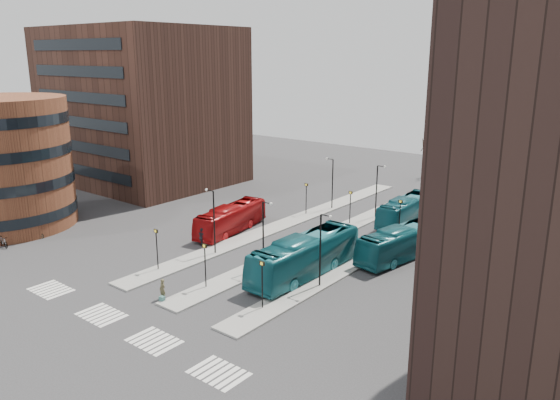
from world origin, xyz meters
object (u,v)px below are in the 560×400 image
Objects in this scene: teal_bus_a at (305,256)px; bicycle_mid at (3,242)px; suitcase at (162,299)px; commuter_a at (202,237)px; teal_bus_c at (403,242)px; commuter_c at (253,277)px; red_bus at (231,219)px; teal_bus_d at (477,191)px; bicycle_far at (38,234)px; traveller at (162,289)px; commuter_b at (251,263)px; teal_bus_b at (406,210)px.

teal_bus_a is 6.86× the size of bicycle_mid.
commuter_a reaches higher than suitcase.
teal_bus_c reaches higher than commuter_c.
red_bus is at bearing -39.03° from bicycle_mid.
suitcase is at bearing -107.14° from teal_bus_d.
suitcase is 0.05× the size of red_bus.
bicycle_far is at bearing -160.43° from teal_bus_a.
red_bus is 6.28× the size of traveller.
red_bus is 11.29m from commuter_b.
teal_bus_a reaches higher than teal_bus_c.
teal_bus_b is 42.11m from bicycle_mid.
bicycle_far is (-31.87, -18.30, -1.13)m from teal_bus_c.
commuter_a is (0.77, -4.92, -0.54)m from red_bus.
bicycle_mid is (-23.01, -10.62, -0.20)m from commuter_b.
teal_bus_d reaches higher than teal_bus_c.
red_bus is 19.63m from teal_bus_b.
bicycle_far is at bearing 106.41° from commuter_b.
teal_bus_d reaches higher than teal_bus_b.
red_bus is 6.47× the size of commuter_c.
teal_bus_d is 37.31m from commuter_c.
bicycle_far is (-14.86, -9.07, -0.50)m from commuter_a.
teal_bus_c is 0.94× the size of teal_bus_d.
teal_bus_c is (4.68, 8.91, -0.23)m from teal_bus_a.
teal_bus_d is at bearing 169.54° from commuter_c.
commuter_c is (-5.25, -36.93, -0.82)m from teal_bus_d.
teal_bus_d is at bearing 73.52° from teal_bus_b.
teal_bus_c reaches higher than traveller.
bicycle_far is at bearing 167.74° from suitcase.
commuter_b is 24.08m from bicycle_far.
suitcase is at bearing -85.61° from bicycle_mid.
teal_bus_d is 7.24× the size of commuter_c.
traveller is (-10.39, -19.68, -0.70)m from teal_bus_c.
red_bus is at bearing -133.83° from teal_bus_b.
commuter_b is at bearing -103.01° from teal_bus_b.
bicycle_far is (-27.19, -9.38, -1.35)m from teal_bus_a.
bicycle_mid is at bearing 176.96° from suitcase.
teal_bus_d reaches higher than suitcase.
teal_bus_b is 21.96m from commuter_b.
commuter_b reaches higher than bicycle_mid.
bicycle_far is (-14.09, -13.99, -1.04)m from red_bus.
commuter_c is (-6.62, -13.39, -0.73)m from teal_bus_c.
commuter_c is (-1.94, -4.47, -0.95)m from teal_bus_a.
teal_bus_a is at bearing -92.03° from teal_bus_b.
teal_bus_c is 38.64m from bicycle_mid.
teal_bus_a is at bearing -64.82° from bicycle_mid.
teal_bus_c is 14.30m from commuter_b.
teal_bus_d is at bearing 84.70° from teal_bus_a.
bicycle_mid is at bearing -138.27° from red_bus.
commuter_b is at bearing -65.43° from bicycle_mid.
commuter_a is 1.13× the size of commuter_c.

